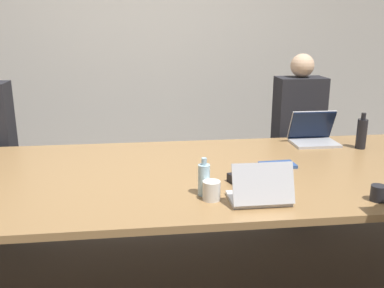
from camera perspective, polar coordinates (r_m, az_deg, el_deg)
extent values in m
plane|color=brown|center=(2.97, -3.75, -17.85)|extent=(24.00, 24.00, 0.00)
cube|color=beige|center=(4.50, -5.63, 12.68)|extent=(12.00, 0.06, 2.80)
cube|color=#9E7547|center=(2.63, -4.04, -4.30)|extent=(4.34, 1.43, 0.04)
cylinder|color=#232328|center=(2.41, 23.58, -6.03)|extent=(0.08, 0.08, 0.08)
cube|color=#B7B7BC|center=(3.35, 16.01, 0.11)|extent=(0.33, 0.24, 0.02)
cube|color=#B7B7BC|center=(3.40, 15.64, 2.51)|extent=(0.34, 0.11, 0.23)
cube|color=#0F1933|center=(3.39, 15.69, 2.40)|extent=(0.33, 0.11, 0.22)
cube|color=#2D2D38|center=(3.93, 13.41, -5.80)|extent=(0.32, 0.24, 0.45)
cube|color=#232328|center=(3.75, 14.00, 2.84)|extent=(0.40, 0.24, 0.76)
sphere|color=beige|center=(3.67, 14.50, 10.11)|extent=(0.19, 0.19, 0.19)
cylinder|color=black|center=(3.33, 21.68, 1.25)|extent=(0.07, 0.07, 0.22)
cylinder|color=black|center=(3.30, 21.91, 3.46)|extent=(0.03, 0.03, 0.05)
cube|color=silver|center=(2.26, 8.83, -7.16)|extent=(0.31, 0.21, 0.02)
cube|color=silver|center=(2.15, 9.49, -5.25)|extent=(0.31, 0.09, 0.20)
cube|color=silver|center=(2.16, 9.41, -5.25)|extent=(0.31, 0.08, 0.20)
cylinder|color=white|center=(2.22, 2.61, -6.22)|extent=(0.09, 0.09, 0.10)
cylinder|color=#ADD1E0|center=(2.27, 1.60, -4.82)|extent=(0.06, 0.06, 0.17)
cylinder|color=#ADD1E0|center=(2.23, 1.62, -2.33)|extent=(0.03, 0.03, 0.04)
cube|color=black|center=(2.44, 6.00, -4.87)|extent=(0.09, 0.16, 0.05)
cube|color=#2D4C8C|center=(2.79, 11.34, -2.76)|extent=(0.23, 0.14, 0.02)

